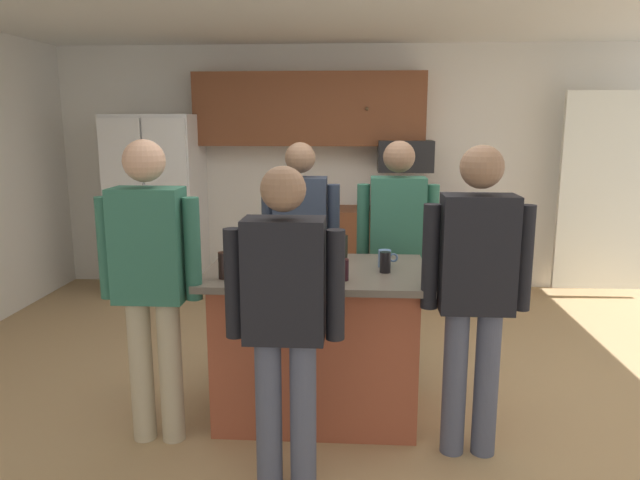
{
  "coord_description": "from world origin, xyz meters",
  "views": [
    {
      "loc": [
        0.12,
        -3.72,
        1.81
      ],
      "look_at": [
        -0.12,
        0.03,
        1.05
      ],
      "focal_mm": 33.27,
      "sensor_mm": 36.0,
      "label": 1
    }
  ],
  "objects": [
    {
      "name": "french_door_window_panel",
      "position": [
        2.6,
        2.4,
        1.1
      ],
      "size": [
        0.9,
        0.06,
        2.0
      ],
      "primitive_type": "cube",
      "color": "white",
      "rests_on": "ground"
    },
    {
      "name": "person_guest_right",
      "position": [
        -0.22,
        -1.05,
        0.92
      ],
      "size": [
        0.57,
        0.22,
        1.61
      ],
      "rotation": [
        0.0,
        0.0,
        1.45
      ],
      "color": "#4C5166",
      "rests_on": "ground"
    },
    {
      "name": "person_elder_center",
      "position": [
        0.74,
        -0.67,
        0.98
      ],
      "size": [
        0.57,
        0.22,
        1.69
      ],
      "rotation": [
        0.0,
        0.0,
        2.7
      ],
      "color": "#4C5166",
      "rests_on": "ground"
    },
    {
      "name": "person_guest_by_door",
      "position": [
        -0.3,
        0.51,
        0.96
      ],
      "size": [
        0.57,
        0.22,
        1.66
      ],
      "rotation": [
        0.0,
        0.0,
        -1.35
      ],
      "color": "#4C5166",
      "rests_on": "ground"
    },
    {
      "name": "serving_tray",
      "position": [
        -0.2,
        -0.28,
        0.95
      ],
      "size": [
        0.44,
        0.3,
        0.04
      ],
      "color": "#B7B7BC",
      "rests_on": "kitchen_island"
    },
    {
      "name": "person_host_foreground",
      "position": [
        0.4,
        0.41,
        0.97
      ],
      "size": [
        0.57,
        0.22,
        1.68
      ],
      "rotation": [
        0.0,
        0.0,
        -2.23
      ],
      "color": "#383842",
      "rests_on": "ground"
    },
    {
      "name": "mug_ceramic_white",
      "position": [
        0.29,
        -0.18,
        0.98
      ],
      "size": [
        0.12,
        0.08,
        0.11
      ],
      "color": "#4C6B99",
      "rests_on": "kitchen_island"
    },
    {
      "name": "glass_pilsner",
      "position": [
        0.04,
        -0.51,
        0.99
      ],
      "size": [
        0.07,
        0.07,
        0.12
      ],
      "color": "black",
      "rests_on": "kitchen_island"
    },
    {
      "name": "microwave_over_range",
      "position": [
        0.6,
        2.5,
        1.45
      ],
      "size": [
        0.56,
        0.4,
        0.32
      ],
      "primitive_type": "cube",
      "color": "black"
    },
    {
      "name": "back_wall",
      "position": [
        0.0,
        2.8,
        1.3
      ],
      "size": [
        6.4,
        0.1,
        2.6
      ],
      "primitive_type": "cube",
      "color": "white",
      "rests_on": "ground"
    },
    {
      "name": "refrigerator",
      "position": [
        -2.0,
        2.38,
        0.94
      ],
      "size": [
        0.9,
        0.76,
        1.87
      ],
      "color": "white",
      "rests_on": "ground"
    },
    {
      "name": "mug_blue_stoneware",
      "position": [
        -0.39,
        0.01,
        0.98
      ],
      "size": [
        0.12,
        0.08,
        0.1
      ],
      "color": "#4C6B99",
      "rests_on": "kitchen_island"
    },
    {
      "name": "glass_stout_tall",
      "position": [
        0.02,
        -0.01,
        1.01
      ],
      "size": [
        0.07,
        0.07,
        0.16
      ],
      "color": "black",
      "rests_on": "kitchen_island"
    },
    {
      "name": "kitchen_island",
      "position": [
        -0.12,
        -0.27,
        0.47
      ],
      "size": [
        1.32,
        0.87,
        0.93
      ],
      "color": "#9E4C33",
      "rests_on": "ground"
    },
    {
      "name": "cabinet_run_upper",
      "position": [
        -0.4,
        2.6,
        1.93
      ],
      "size": [
        2.4,
        0.38,
        0.75
      ],
      "color": "brown"
    },
    {
      "name": "glass_short_whisky",
      "position": [
        0.28,
        -0.32,
        0.99
      ],
      "size": [
        0.06,
        0.06,
        0.12
      ],
      "color": "black",
      "rests_on": "kitchen_island"
    },
    {
      "name": "floor",
      "position": [
        0.0,
        0.0,
        0.0
      ],
      "size": [
        7.04,
        7.04,
        0.0
      ],
      "primitive_type": "plane",
      "color": "tan",
      "rests_on": "ground"
    },
    {
      "name": "tumbler_amber",
      "position": [
        -0.63,
        -0.52,
        1.01
      ],
      "size": [
        0.07,
        0.07,
        0.15
      ],
      "color": "black",
      "rests_on": "kitchen_island"
    },
    {
      "name": "cabinet_run_lower",
      "position": [
        0.6,
        2.48,
        0.45
      ],
      "size": [
        1.8,
        0.63,
        0.9
      ],
      "color": "brown",
      "rests_on": "ground"
    },
    {
      "name": "person_guest_left",
      "position": [
        -1.01,
        -0.64,
        0.99
      ],
      "size": [
        0.57,
        0.23,
        1.71
      ],
      "rotation": [
        0.0,
        0.0,
        0.4
      ],
      "color": "tan",
      "rests_on": "ground"
    }
  ]
}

